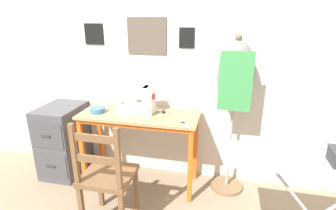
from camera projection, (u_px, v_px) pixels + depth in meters
ground_plane at (134, 195)px, 2.56m from camera, size 14.00×14.00×0.00m
wall_back at (147, 56)px, 2.63m from camera, size 10.00×0.07×2.55m
sewing_table at (139, 125)px, 2.55m from camera, size 1.15×0.46×0.77m
sewing_machine at (138, 100)px, 2.52m from camera, size 0.37×0.16×0.29m
fabric_bowl at (98, 110)px, 2.55m from camera, size 0.15×0.15×0.05m
scissors at (184, 124)px, 2.28m from camera, size 0.10×0.13×0.01m
thread_spool_near_machine at (159, 112)px, 2.54m from camera, size 0.03×0.03×0.03m
thread_spool_mid_table at (163, 112)px, 2.52m from camera, size 0.04×0.04×0.04m
thread_spool_far_edge at (168, 112)px, 2.53m from camera, size 0.03×0.03×0.04m
wooden_chair at (106, 177)px, 2.07m from camera, size 0.40×0.38×0.95m
filing_cabinet at (64, 140)px, 2.84m from camera, size 0.39×0.53×0.77m
dress_form at (235, 84)px, 2.33m from camera, size 0.33×0.32×1.51m
ironing_board at (325, 168)px, 1.58m from camera, size 1.15×0.33×0.84m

